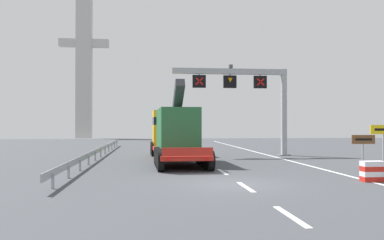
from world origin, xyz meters
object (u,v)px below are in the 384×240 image
Objects in this scene: heavy_haul_truck_red at (173,132)px; crash_barrier_striped at (373,171)px; bridge_pylon_distant at (84,59)px; overhead_lane_gantry at (247,87)px; tourist_info_sign_brown at (363,144)px; exit_sign_yellow at (384,137)px.

crash_barrier_striped is at bearing -56.09° from heavy_haul_truck_red.
overhead_lane_gantry is at bearing -65.80° from bridge_pylon_distant.
overhead_lane_gantry is at bearing 109.53° from tourist_info_sign_brown.
heavy_haul_truck_red is at bearing 141.41° from tourist_info_sign_brown.
overhead_lane_gantry is at bearing 97.64° from crash_barrier_striped.
bridge_pylon_distant is at bearing 113.30° from tourist_info_sign_brown.
bridge_pylon_distant is (-19.91, 44.31, 9.05)m from overhead_lane_gantry.
tourist_info_sign_brown is 4.62m from crash_barrier_striped.
tourist_info_sign_brown is 0.07× the size of bridge_pylon_distant.
overhead_lane_gantry is 0.34× the size of bridge_pylon_distant.
exit_sign_yellow is 2.17m from tourist_info_sign_brown.
crash_barrier_striped is at bearing -69.71° from bridge_pylon_distant.
crash_barrier_striped is (8.10, -12.04, -1.54)m from heavy_haul_truck_red.
overhead_lane_gantry is 49.42m from bridge_pylon_distant.
crash_barrier_striped is at bearing -82.36° from overhead_lane_gantry.
crash_barrier_striped is at bearing -114.09° from tourist_info_sign_brown.
bridge_pylon_distant is (-23.65, 57.29, 12.71)m from exit_sign_yellow.
tourist_info_sign_brown is (3.85, -10.85, -4.08)m from overhead_lane_gantry.
overhead_lane_gantry reaches higher than heavy_haul_truck_red.
tourist_info_sign_brown is at bearing -38.59° from heavy_haul_truck_red.
overhead_lane_gantry is 9.55× the size of crash_barrier_striped.
overhead_lane_gantry is 4.92× the size of tourist_info_sign_brown.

